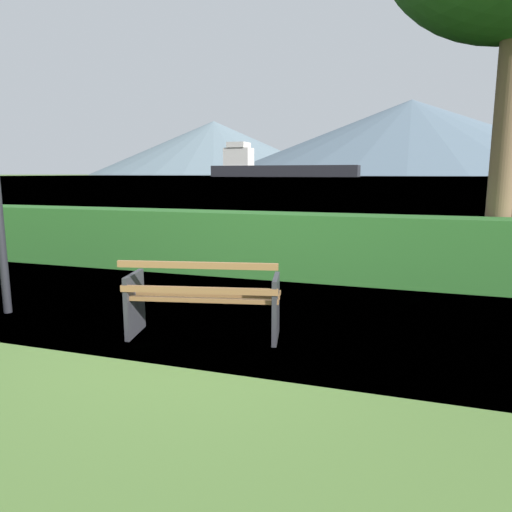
% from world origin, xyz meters
% --- Properties ---
extents(ground_plane, '(1400.00, 1400.00, 0.00)m').
position_xyz_m(ground_plane, '(0.00, 0.00, 0.00)').
color(ground_plane, '#567A38').
extents(water_surface, '(620.00, 620.00, 0.00)m').
position_xyz_m(water_surface, '(0.00, 309.15, 0.00)').
color(water_surface, '#6B8EA3').
rests_on(water_surface, ground_plane).
extents(park_bench, '(1.69, 0.88, 0.87)m').
position_xyz_m(park_bench, '(0.01, -0.06, 0.42)').
color(park_bench, olive).
rests_on(park_bench, ground_plane).
extents(hedge_row, '(13.35, 0.70, 1.08)m').
position_xyz_m(hedge_row, '(0.00, 3.12, 0.54)').
color(hedge_row, '#2D6B28').
rests_on(hedge_row, ground_plane).
extents(cargo_ship_large, '(80.68, 13.89, 18.70)m').
position_xyz_m(cargo_ship_large, '(-69.22, 244.98, 5.23)').
color(cargo_ship_large, '#232328').
rests_on(cargo_ship_large, water_surface).
extents(distant_hills, '(801.89, 419.60, 79.41)m').
position_xyz_m(distant_hills, '(-2.28, 566.09, 37.06)').
color(distant_hills, slate).
rests_on(distant_hills, ground_plane).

